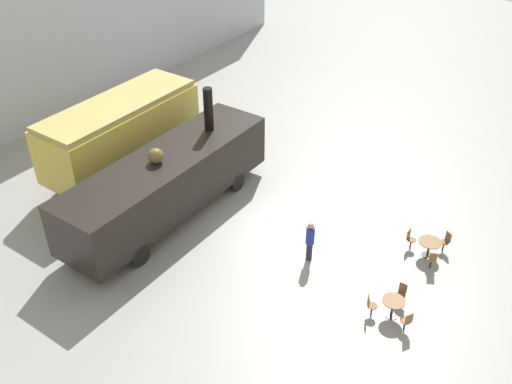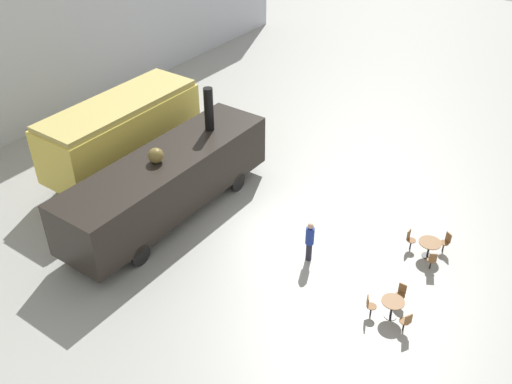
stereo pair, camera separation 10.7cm
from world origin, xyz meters
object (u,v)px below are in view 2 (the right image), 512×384
(passenger_coach_vintage, at_px, (122,130))
(steam_locomotive, at_px, (168,180))
(cafe_chair_0, at_px, (406,321))
(cafe_table_mid, at_px, (430,245))
(visitor_person, at_px, (310,240))
(cafe_table_near, at_px, (392,305))

(passenger_coach_vintage, relative_size, steam_locomotive, 0.76)
(cafe_chair_0, bearing_deg, passenger_coach_vintage, 22.27)
(cafe_table_mid, height_order, visitor_person, visitor_person)
(steam_locomotive, xyz_separation_m, cafe_table_near, (-0.05, -10.39, -1.19))
(steam_locomotive, height_order, cafe_chair_0, steam_locomotive)
(cafe_table_mid, relative_size, visitor_person, 0.49)
(steam_locomotive, xyz_separation_m, cafe_table_mid, (3.78, -10.23, -1.20))
(cafe_chair_0, xyz_separation_m, visitor_person, (1.30, 4.59, 0.47))
(cafe_chair_0, bearing_deg, cafe_table_mid, -49.69)
(passenger_coach_vintage, relative_size, cafe_table_mid, 8.99)
(cafe_table_mid, bearing_deg, steam_locomotive, 110.28)
(cafe_table_mid, height_order, cafe_chair_0, cafe_chair_0)
(cafe_chair_0, bearing_deg, visitor_person, 13.27)
(visitor_person, bearing_deg, cafe_chair_0, -105.82)
(visitor_person, bearing_deg, steam_locomotive, 97.68)
(passenger_coach_vintage, distance_m, visitor_person, 10.72)
(steam_locomotive, bearing_deg, cafe_table_mid, -69.72)
(passenger_coach_vintage, distance_m, steam_locomotive, 4.41)
(passenger_coach_vintage, bearing_deg, visitor_person, -92.80)
(passenger_coach_vintage, distance_m, cafe_table_near, 14.71)
(cafe_table_mid, bearing_deg, visitor_person, 127.73)
(cafe_table_near, distance_m, cafe_chair_0, 0.78)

